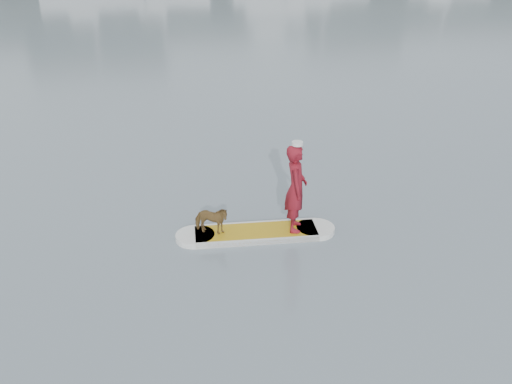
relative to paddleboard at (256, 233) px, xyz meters
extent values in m
plane|color=slate|center=(3.28, -1.40, -0.06)|extent=(140.00, 140.00, 0.00)
cube|color=#BF9112|center=(0.00, 0.00, 0.00)|extent=(2.55, 0.96, 0.12)
cylinder|color=silver|center=(-1.25, 0.08, 0.00)|extent=(0.80, 0.80, 0.12)
cylinder|color=silver|center=(1.25, -0.08, 0.00)|extent=(0.80, 0.80, 0.12)
cube|color=silver|center=(0.02, 0.37, 0.00)|extent=(2.50, 0.22, 0.12)
cube|color=silver|center=(-0.02, -0.37, 0.00)|extent=(2.50, 0.22, 0.12)
imported|color=maroon|center=(0.80, -0.05, 0.98)|extent=(0.58, 0.75, 1.84)
cylinder|color=silver|center=(0.80, -0.05, 1.93)|extent=(0.22, 0.22, 0.07)
imported|color=brown|center=(-0.91, 0.06, 0.37)|extent=(0.79, 0.58, 0.61)
cylinder|color=black|center=(0.85, 0.24, 0.94)|extent=(0.05, 0.30, 1.89)
cube|color=black|center=(0.85, 0.24, 0.04)|extent=(0.10, 0.03, 0.32)
camera|label=1|loc=(-1.90, -10.01, 5.88)|focal=40.00mm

